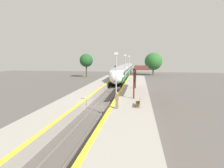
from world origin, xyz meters
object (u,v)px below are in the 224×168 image
object	(u,v)px
train	(125,70)
platform_bench	(139,102)
railway_signal	(115,71)
lamppost_near	(116,77)
lamppost_mid	(125,70)
lamppost_far	(129,67)
person_waiting	(117,100)

from	to	relation	value
train	platform_bench	size ratio (longest dim) A/B	31.24
railway_signal	lamppost_near	bearing A→B (deg)	-81.81
railway_signal	lamppost_mid	bearing A→B (deg)	-78.01
train	lamppost_mid	size ratio (longest dim) A/B	7.86
lamppost_mid	lamppost_far	bearing A→B (deg)	90.00
person_waiting	lamppost_mid	world-z (taller)	lamppost_mid
person_waiting	railway_signal	size ratio (longest dim) A/B	0.43
train	lamppost_near	bearing A→B (deg)	-86.36
train	railway_signal	size ratio (longest dim) A/B	11.23
lamppost_far	person_waiting	bearing A→B (deg)	-89.74
railway_signal	lamppost_far	world-z (taller)	lamppost_far
lamppost_near	lamppost_mid	world-z (taller)	same
person_waiting	lamppost_near	xyz separation A→B (m)	(-0.10, 0.16, 2.39)
lamppost_near	platform_bench	bearing A→B (deg)	22.26
lamppost_far	lamppost_near	bearing A→B (deg)	-90.00
platform_bench	person_waiting	world-z (taller)	person_waiting
train	lamppost_near	world-z (taller)	lamppost_near
platform_bench	person_waiting	xyz separation A→B (m)	(-2.24, -1.12, 0.45)
lamppost_near	lamppost_mid	xyz separation A→B (m)	(0.00, 11.10, 0.00)
railway_signal	train	bearing A→B (deg)	64.18
train	lamppost_far	size ratio (longest dim) A/B	7.86
lamppost_near	railway_signal	bearing A→B (deg)	98.19
platform_bench	lamppost_mid	bearing A→B (deg)	103.01
platform_bench	lamppost_mid	distance (m)	10.79
train	platform_bench	bearing A→B (deg)	-82.82
railway_signal	lamppost_near	xyz separation A→B (m)	(4.96, -34.46, 1.84)
lamppost_far	lamppost_mid	bearing A→B (deg)	-90.00
platform_bench	lamppost_far	xyz separation A→B (m)	(-2.34, 21.24, 2.84)
train	person_waiting	xyz separation A→B (m)	(2.62, -39.68, -0.33)
platform_bench	lamppost_near	distance (m)	3.80
railway_signal	lamppost_mid	distance (m)	23.95
platform_bench	railway_signal	bearing A→B (deg)	102.30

